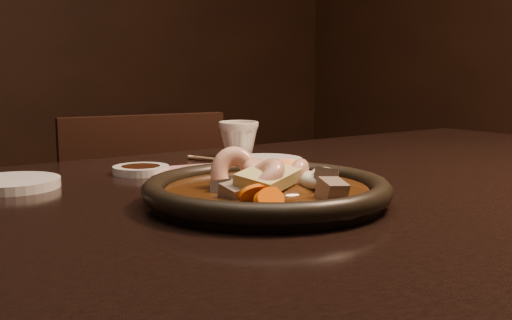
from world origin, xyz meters
TOP-DOWN VIEW (x-y plane):
  - table at (0.00, 0.00)m, footprint 1.60×0.90m
  - chair at (-0.03, 0.69)m, footprint 0.44×0.44m
  - plate at (-0.19, -0.05)m, footprint 0.32×0.32m
  - stirfry at (-0.18, -0.06)m, footprint 0.19×0.22m
  - soy_dish at (-0.22, 0.25)m, footprint 0.09×0.09m
  - saucer_left at (-0.42, 0.24)m, footprint 0.13×0.13m
  - saucer_right at (-0.01, 0.20)m, footprint 0.13×0.13m
  - tea_cup at (0.00, 0.30)m, footprint 0.10×0.09m
  - chopsticks at (-0.03, 0.22)m, footprint 0.10×0.26m
  - napkin at (-0.14, 0.19)m, footprint 0.17×0.17m

SIDE VIEW (x-z plane):
  - chair at x=-0.03m, z-range 0.04..0.85m
  - table at x=0.00m, z-range 0.30..1.05m
  - napkin at x=-0.14m, z-range 0.75..0.75m
  - chopsticks at x=-0.03m, z-range 0.75..0.76m
  - soy_dish at x=-0.22m, z-range 0.75..0.76m
  - saucer_right at x=-0.01m, z-range 0.75..0.76m
  - saucer_left at x=-0.42m, z-range 0.75..0.76m
  - plate at x=-0.19m, z-range 0.75..0.78m
  - stirfry at x=-0.18m, z-range 0.73..0.81m
  - tea_cup at x=0.00m, z-range 0.75..0.83m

